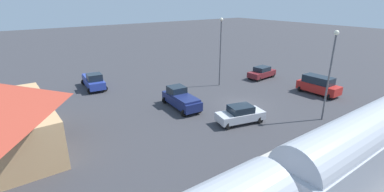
{
  "coord_description": "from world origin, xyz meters",
  "views": [
    {
      "loc": [
        -19.58,
        21.29,
        11.2
      ],
      "look_at": [
        3.46,
        4.42,
        1.0
      ],
      "focal_mm": 25.89,
      "sensor_mm": 36.0,
      "label": 1
    }
  ],
  "objects_px": {
    "sedan_maroon": "(262,72)",
    "light_pole_near_platform": "(331,66)",
    "light_pole_lot_center": "(221,45)",
    "pedestrian_on_platform": "(382,110)",
    "pickup_navy": "(181,99)",
    "pickup_blue": "(94,81)",
    "sedan_silver": "(240,114)",
    "suv_red": "(318,85)"
  },
  "relations": [
    {
      "from": "pickup_navy",
      "to": "pickup_blue",
      "type": "distance_m",
      "value": 13.39
    },
    {
      "from": "pedestrian_on_platform",
      "to": "pickup_navy",
      "type": "bearing_deg",
      "value": 42.56
    },
    {
      "from": "suv_red",
      "to": "light_pole_lot_center",
      "type": "relative_size",
      "value": 0.56
    },
    {
      "from": "pickup_blue",
      "to": "light_pole_lot_center",
      "type": "relative_size",
      "value": 0.63
    },
    {
      "from": "light_pole_lot_center",
      "to": "light_pole_near_platform",
      "type": "bearing_deg",
      "value": -177.31
    },
    {
      "from": "pickup_navy",
      "to": "light_pole_lot_center",
      "type": "xyz_separation_m",
      "value": [
        3.62,
        -8.69,
        4.42
      ]
    },
    {
      "from": "pedestrian_on_platform",
      "to": "pickup_blue",
      "type": "relative_size",
      "value": 0.31
    },
    {
      "from": "sedan_maroon",
      "to": "sedan_silver",
      "type": "xyz_separation_m",
      "value": [
        -9.0,
        13.58,
        0.0
      ]
    },
    {
      "from": "pickup_blue",
      "to": "pickup_navy",
      "type": "bearing_deg",
      "value": -156.4
    },
    {
      "from": "light_pole_lot_center",
      "to": "pedestrian_on_platform",
      "type": "bearing_deg",
      "value": -166.22
    },
    {
      "from": "pedestrian_on_platform",
      "to": "pickup_navy",
      "type": "height_order",
      "value": "pickup_navy"
    },
    {
      "from": "pedestrian_on_platform",
      "to": "sedan_maroon",
      "type": "relative_size",
      "value": 0.37
    },
    {
      "from": "suv_red",
      "to": "sedan_maroon",
      "type": "bearing_deg",
      "value": 0.92
    },
    {
      "from": "light_pole_lot_center",
      "to": "pickup_blue",
      "type": "bearing_deg",
      "value": 58.37
    },
    {
      "from": "pickup_blue",
      "to": "light_pole_lot_center",
      "type": "xyz_separation_m",
      "value": [
        -8.65,
        -14.05,
        4.42
      ]
    },
    {
      "from": "pickup_navy",
      "to": "sedan_maroon",
      "type": "xyz_separation_m",
      "value": [
        2.52,
        -15.93,
        -0.15
      ]
    },
    {
      "from": "light_pole_near_platform",
      "to": "pickup_blue",
      "type": "bearing_deg",
      "value": 32.73
    },
    {
      "from": "pedestrian_on_platform",
      "to": "light_pole_near_platform",
      "type": "height_order",
      "value": "light_pole_near_platform"
    },
    {
      "from": "sedan_maroon",
      "to": "pickup_blue",
      "type": "bearing_deg",
      "value": 65.39
    },
    {
      "from": "sedan_silver",
      "to": "sedan_maroon",
      "type": "bearing_deg",
      "value": -56.46
    },
    {
      "from": "pickup_navy",
      "to": "sedan_maroon",
      "type": "distance_m",
      "value": 16.13
    },
    {
      "from": "pickup_blue",
      "to": "light_pole_lot_center",
      "type": "height_order",
      "value": "light_pole_lot_center"
    },
    {
      "from": "pedestrian_on_platform",
      "to": "sedan_silver",
      "type": "relative_size",
      "value": 0.36
    },
    {
      "from": "suv_red",
      "to": "pickup_navy",
      "type": "xyz_separation_m",
      "value": [
        6.15,
        16.07,
        -0.12
      ]
    },
    {
      "from": "sedan_maroon",
      "to": "light_pole_near_platform",
      "type": "distance_m",
      "value": 15.35
    },
    {
      "from": "sedan_silver",
      "to": "light_pole_lot_center",
      "type": "xyz_separation_m",
      "value": [
        10.1,
        -6.34,
        4.57
      ]
    },
    {
      "from": "pickup_navy",
      "to": "pickup_blue",
      "type": "relative_size",
      "value": 0.99
    },
    {
      "from": "pickup_navy",
      "to": "pickup_blue",
      "type": "bearing_deg",
      "value": 23.6
    },
    {
      "from": "pedestrian_on_platform",
      "to": "pickup_navy",
      "type": "xyz_separation_m",
      "value": [
        14.22,
        13.06,
        -0.25
      ]
    },
    {
      "from": "pickup_navy",
      "to": "pedestrian_on_platform",
      "type": "bearing_deg",
      "value": -137.44
    },
    {
      "from": "sedan_maroon",
      "to": "pickup_blue",
      "type": "height_order",
      "value": "pickup_blue"
    },
    {
      "from": "pickup_blue",
      "to": "suv_red",
      "type": "bearing_deg",
      "value": -130.69
    },
    {
      "from": "sedan_maroon",
      "to": "light_pole_lot_center",
      "type": "distance_m",
      "value": 8.64
    },
    {
      "from": "sedan_maroon",
      "to": "pickup_navy",
      "type": "bearing_deg",
      "value": 99.0
    },
    {
      "from": "sedan_maroon",
      "to": "light_pole_near_platform",
      "type": "relative_size",
      "value": 0.54
    },
    {
      "from": "suv_red",
      "to": "pickup_blue",
      "type": "xyz_separation_m",
      "value": [
        18.43,
        21.43,
        -0.12
      ]
    },
    {
      "from": "suv_red",
      "to": "pickup_navy",
      "type": "height_order",
      "value": "suv_red"
    },
    {
      "from": "pedestrian_on_platform",
      "to": "pickup_blue",
      "type": "bearing_deg",
      "value": 34.81
    },
    {
      "from": "sedan_silver",
      "to": "light_pole_near_platform",
      "type": "distance_m",
      "value": 9.26
    },
    {
      "from": "pedestrian_on_platform",
      "to": "sedan_silver",
      "type": "distance_m",
      "value": 13.23
    },
    {
      "from": "sedan_maroon",
      "to": "light_pole_near_platform",
      "type": "bearing_deg",
      "value": 153.45
    },
    {
      "from": "pedestrian_on_platform",
      "to": "pickup_navy",
      "type": "relative_size",
      "value": 0.31
    }
  ]
}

